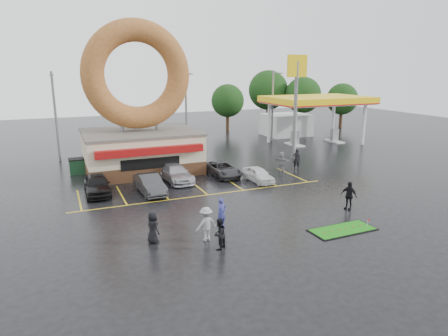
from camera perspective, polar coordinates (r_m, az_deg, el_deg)
name	(u,v)px	position (r m, az deg, el deg)	size (l,w,h in m)	color
ground	(225,209)	(27.13, 0.21, -5.90)	(120.00, 120.00, 0.00)	black
donut_shop	(140,122)	(37.40, -11.97, 6.38)	(10.20, 8.70, 13.50)	#472B19
gas_station	(303,112)	(53.88, 11.21, 7.87)	(12.30, 13.65, 5.90)	silver
shell_sign	(296,87)	(42.31, 10.28, 11.28)	(2.20, 0.36, 10.60)	slate
streetlight_left	(55,114)	(43.60, -22.94, 7.06)	(0.40, 2.21, 9.00)	slate
streetlight_mid	(186,108)	(46.75, -5.41, 8.49)	(0.40, 2.21, 9.00)	slate
streetlight_right	(273,104)	(52.49, 6.99, 9.06)	(0.40, 2.21, 9.00)	slate
tree_far_a	(303,95)	(64.58, 11.23, 10.17)	(5.60, 5.60, 8.00)	#332114
tree_far_b	(342,99)	(66.60, 16.52, 9.42)	(4.90, 4.90, 7.00)	#332114
tree_far_c	(268,90)	(65.86, 6.33, 10.99)	(6.30, 6.30, 9.00)	#332114
tree_far_d	(228,101)	(60.62, 0.52, 9.58)	(4.90, 4.90, 7.00)	#332114
car_black	(97,184)	(31.54, -17.68, -2.26)	(1.80, 4.48, 1.53)	black
car_dgrey	(150,184)	(30.81, -10.55, -2.28)	(1.52, 4.37, 1.44)	#2E2F31
car_silver	(175,173)	(33.78, -6.95, -0.73)	(1.97, 4.86, 1.41)	#A7A7AC
car_grey	(222,169)	(35.16, -0.23, -0.14)	(2.12, 4.59, 1.28)	#2F2F32
car_white	(258,174)	(33.55, 4.91, -0.93)	(1.46, 3.64, 1.24)	silver
person_blue	(222,213)	(23.82, -0.32, -6.44)	(0.67, 0.44, 1.84)	navy
person_blackjkt	(219,234)	(21.14, -0.70, -9.42)	(0.82, 0.64, 1.68)	black
person_hoodie	(206,224)	(22.12, -2.57, -7.99)	(1.25, 0.72, 1.93)	gray
person_bystander	(153,227)	(22.19, -10.15, -8.36)	(0.87, 0.56, 1.77)	black
person_cameraman	(349,196)	(28.13, 17.40, -3.78)	(1.13, 0.47, 1.92)	black
person_walker_near	(281,161)	(37.27, 8.21, 0.94)	(1.67, 0.53, 1.80)	gray
person_walker_far	(297,159)	(38.06, 10.33, 1.26)	(0.72, 0.47, 1.97)	black
dumpster	(80,166)	(38.40, -19.88, 0.24)	(1.80, 1.20, 1.30)	#184024
putting_green	(343,230)	(24.78, 16.58, -8.43)	(4.03, 1.81, 0.50)	black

